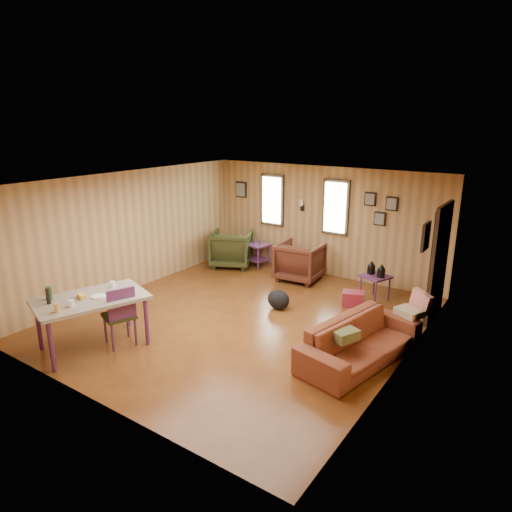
{
  "coord_description": "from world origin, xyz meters",
  "views": [
    {
      "loc": [
        4.33,
        -5.91,
        3.35
      ],
      "look_at": [
        0.0,
        0.4,
        1.05
      ],
      "focal_mm": 32.0,
      "sensor_mm": 36.0,
      "label": 1
    }
  ],
  "objects_px": {
    "recliner_brown": "(300,260)",
    "side_table": "(376,274)",
    "sofa": "(361,335)",
    "end_table": "(257,251)",
    "dining_table": "(90,302)",
    "recliner_green": "(231,247)"
  },
  "relations": [
    {
      "from": "recliner_brown",
      "to": "dining_table",
      "type": "relative_size",
      "value": 0.5
    },
    {
      "from": "end_table",
      "to": "recliner_brown",
      "type": "bearing_deg",
      "value": -12.05
    },
    {
      "from": "end_table",
      "to": "side_table",
      "type": "height_order",
      "value": "side_table"
    },
    {
      "from": "side_table",
      "to": "dining_table",
      "type": "height_order",
      "value": "dining_table"
    },
    {
      "from": "end_table",
      "to": "sofa",
      "type": "bearing_deg",
      "value": -37.17
    },
    {
      "from": "recliner_green",
      "to": "dining_table",
      "type": "relative_size",
      "value": 0.51
    },
    {
      "from": "side_table",
      "to": "recliner_green",
      "type": "bearing_deg",
      "value": 177.94
    },
    {
      "from": "recliner_brown",
      "to": "end_table",
      "type": "relative_size",
      "value": 1.36
    },
    {
      "from": "recliner_green",
      "to": "dining_table",
      "type": "xyz_separation_m",
      "value": [
        0.72,
        -4.41,
        0.27
      ]
    },
    {
      "from": "sofa",
      "to": "end_table",
      "type": "distance_m",
      "value": 4.67
    },
    {
      "from": "sofa",
      "to": "end_table",
      "type": "bearing_deg",
      "value": 65.0
    },
    {
      "from": "recliner_brown",
      "to": "end_table",
      "type": "height_order",
      "value": "recliner_brown"
    },
    {
      "from": "sofa",
      "to": "dining_table",
      "type": "xyz_separation_m",
      "value": [
        -3.52,
        -1.92,
        0.33
      ]
    },
    {
      "from": "recliner_brown",
      "to": "side_table",
      "type": "distance_m",
      "value": 1.76
    },
    {
      "from": "recliner_brown",
      "to": "side_table",
      "type": "relative_size",
      "value": 1.21
    },
    {
      "from": "sofa",
      "to": "recliner_brown",
      "type": "relative_size",
      "value": 2.28
    },
    {
      "from": "recliner_green",
      "to": "side_table",
      "type": "xyz_separation_m",
      "value": [
        3.57,
        -0.13,
        0.05
      ]
    },
    {
      "from": "recliner_brown",
      "to": "side_table",
      "type": "bearing_deg",
      "value": 168.86
    },
    {
      "from": "recliner_brown",
      "to": "dining_table",
      "type": "distance_m",
      "value": 4.61
    },
    {
      "from": "sofa",
      "to": "dining_table",
      "type": "distance_m",
      "value": 4.02
    },
    {
      "from": "recliner_brown",
      "to": "end_table",
      "type": "xyz_separation_m",
      "value": [
        -1.3,
        0.28,
        -0.08
      ]
    },
    {
      "from": "recliner_brown",
      "to": "recliner_green",
      "type": "relative_size",
      "value": 0.99
    }
  ]
}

